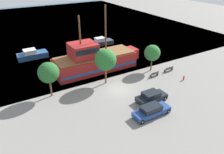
# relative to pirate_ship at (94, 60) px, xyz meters

# --- Properties ---
(ground_plane) EXTENTS (160.00, 160.00, 0.00)m
(ground_plane) POSITION_rel_pirate_ship_xyz_m (0.04, -7.97, -1.91)
(ground_plane) COLOR gray
(water_surface) EXTENTS (80.00, 80.00, 0.00)m
(water_surface) POSITION_rel_pirate_ship_xyz_m (0.04, 36.03, -1.91)
(water_surface) COLOR #33566B
(water_surface) RESTS_ON ground
(pirate_ship) EXTENTS (15.76, 4.92, 11.05)m
(pirate_ship) POSITION_rel_pirate_ship_xyz_m (0.00, 0.00, 0.00)
(pirate_ship) COLOR #A31E1E
(pirate_ship) RESTS_ON water_surface
(moored_boat_dockside) EXTENTS (5.41, 2.18, 1.72)m
(moored_boat_dockside) POSITION_rel_pirate_ship_xyz_m (7.51, 11.49, -1.26)
(moored_boat_dockside) COLOR #2D333D
(moored_boat_dockside) RESTS_ON water_surface
(moored_boat_outer) EXTENTS (5.78, 2.47, 1.88)m
(moored_boat_outer) POSITION_rel_pirate_ship_xyz_m (-8.26, 11.26, -1.18)
(moored_boat_outer) COLOR navy
(moored_boat_outer) RESTS_ON water_surface
(parked_car_curb_front) EXTENTS (4.97, 1.78, 1.42)m
(parked_car_curb_front) POSITION_rel_pirate_ship_xyz_m (0.26, -15.40, -1.21)
(parked_car_curb_front) COLOR navy
(parked_car_curb_front) RESTS_ON ground_plane
(parked_car_curb_mid) EXTENTS (4.35, 1.93, 1.44)m
(parked_car_curb_mid) POSITION_rel_pirate_ship_xyz_m (2.30, -12.91, -1.19)
(parked_car_curb_mid) COLOR black
(parked_car_curb_mid) RESTS_ON ground_plane
(fire_hydrant) EXTENTS (0.42, 0.25, 0.76)m
(fire_hydrant) POSITION_rel_pirate_ship_xyz_m (10.83, -10.81, -1.50)
(fire_hydrant) COLOR red
(fire_hydrant) RESTS_ON ground_plane
(bench_promenade_east) EXTENTS (1.57, 0.45, 0.85)m
(bench_promenade_east) POSITION_rel_pirate_ship_xyz_m (7.55, -7.40, -1.48)
(bench_promenade_east) COLOR #4C4742
(bench_promenade_east) RESTS_ON ground_plane
(bench_promenade_west) EXTENTS (1.77, 0.45, 0.85)m
(bench_promenade_west) POSITION_rel_pirate_ship_xyz_m (11.04, -7.16, -1.47)
(bench_promenade_west) COLOR #4C4742
(bench_promenade_west) RESTS_ON ground_plane
(tree_row_east) EXTENTS (2.92, 2.92, 5.16)m
(tree_row_east) POSITION_rel_pirate_ship_xyz_m (-9.11, -4.60, 1.78)
(tree_row_east) COLOR brown
(tree_row_east) RESTS_ON ground_plane
(tree_row_mideast) EXTENTS (3.33, 3.33, 5.65)m
(tree_row_mideast) POSITION_rel_pirate_ship_xyz_m (-0.58, -5.23, 2.07)
(tree_row_mideast) COLOR brown
(tree_row_mideast) RESTS_ON ground_plane
(tree_row_midwest) EXTENTS (2.78, 2.78, 4.66)m
(tree_row_midwest) POSITION_rel_pirate_ship_xyz_m (8.60, -5.20, 1.35)
(tree_row_midwest) COLOR brown
(tree_row_midwest) RESTS_ON ground_plane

